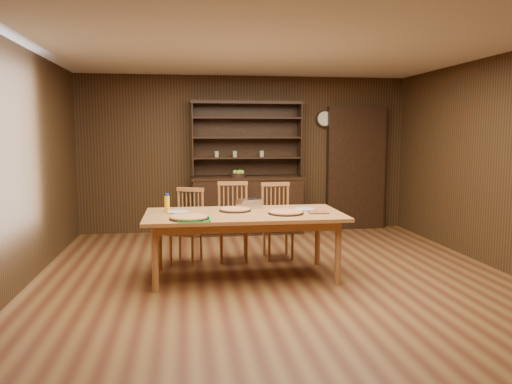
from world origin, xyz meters
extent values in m
plane|color=brown|center=(0.00, 0.00, 0.00)|extent=(6.00, 6.00, 0.00)
plane|color=silver|center=(0.00, 0.00, 2.60)|extent=(6.00, 6.00, 0.00)
plane|color=#3E2813|center=(0.00, 3.00, 1.30)|extent=(5.50, 0.00, 5.50)
plane|color=#3E2813|center=(0.00, -3.00, 1.30)|extent=(5.50, 0.00, 5.50)
plane|color=#3E2813|center=(-2.75, 0.00, 1.30)|extent=(0.00, 6.00, 6.00)
plane|color=#3E2813|center=(2.75, 0.00, 1.30)|extent=(0.00, 6.00, 6.00)
cube|color=black|center=(0.00, 2.74, 0.45)|extent=(1.80, 0.50, 0.90)
cube|color=black|center=(0.00, 2.74, 0.92)|extent=(1.84, 0.52, 0.04)
cube|color=black|center=(0.00, 2.97, 1.55)|extent=(1.80, 0.02, 1.20)
cube|color=black|center=(-0.89, 2.82, 1.55)|extent=(0.02, 0.32, 1.20)
cube|color=black|center=(0.89, 2.82, 1.55)|extent=(0.02, 0.32, 1.20)
cube|color=black|center=(0.00, 2.82, 2.15)|extent=(1.84, 0.34, 0.05)
cylinder|color=gray|center=(-0.50, 2.82, 1.31)|extent=(0.07, 0.07, 0.10)
cylinder|color=gray|center=(-0.20, 2.82, 1.31)|extent=(0.07, 0.07, 0.10)
cube|color=black|center=(1.90, 2.90, 1.05)|extent=(1.00, 0.18, 2.10)
cylinder|color=black|center=(1.35, 2.96, 1.90)|extent=(0.30, 0.04, 0.30)
cylinder|color=silver|center=(1.35, 2.94, 1.90)|extent=(0.24, 0.01, 0.24)
cube|color=#B7733F|center=(-0.36, 0.21, 0.73)|extent=(2.24, 1.12, 0.04)
cylinder|color=#B7733F|center=(-1.34, -0.21, 0.35)|extent=(0.07, 0.07, 0.71)
cylinder|color=#B7733F|center=(-1.34, 0.64, 0.35)|extent=(0.07, 0.07, 0.71)
cylinder|color=#B7733F|center=(0.63, -0.21, 0.35)|extent=(0.07, 0.07, 0.71)
cylinder|color=#B7733F|center=(0.63, 0.64, 0.35)|extent=(0.07, 0.07, 0.71)
cube|color=#AF6F3C|center=(-1.02, 0.94, 0.40)|extent=(0.51, 0.50, 0.04)
cylinder|color=#AF6F3C|center=(-1.21, 0.87, 0.19)|extent=(0.03, 0.03, 0.38)
cylinder|color=#AF6F3C|center=(-1.10, 1.13, 0.19)|extent=(0.03, 0.03, 0.38)
cylinder|color=#AF6F3C|center=(-0.94, 0.75, 0.19)|extent=(0.03, 0.03, 0.38)
cylinder|color=#AF6F3C|center=(-0.83, 1.00, 0.19)|extent=(0.03, 0.03, 0.38)
cube|color=#AF6F3C|center=(-0.95, 1.08, 0.93)|extent=(0.35, 0.19, 0.05)
cube|color=#AF6F3C|center=(-0.41, 0.98, 0.43)|extent=(0.44, 0.42, 0.04)
cylinder|color=#AF6F3C|center=(-0.58, 0.84, 0.20)|extent=(0.04, 0.04, 0.41)
cylinder|color=#AF6F3C|center=(-0.56, 1.14, 0.20)|extent=(0.04, 0.04, 0.41)
cylinder|color=#AF6F3C|center=(-0.26, 0.82, 0.20)|extent=(0.04, 0.04, 0.41)
cylinder|color=#AF6F3C|center=(-0.24, 1.12, 0.20)|extent=(0.04, 0.04, 0.41)
cube|color=#AF6F3C|center=(-0.40, 1.15, 1.00)|extent=(0.40, 0.06, 0.05)
cube|color=#AF6F3C|center=(0.19, 1.01, 0.42)|extent=(0.43, 0.41, 0.04)
cylinder|color=#AF6F3C|center=(0.05, 0.86, 0.20)|extent=(0.04, 0.04, 0.40)
cylinder|color=#AF6F3C|center=(0.03, 1.15, 0.20)|extent=(0.04, 0.04, 0.40)
cylinder|color=#AF6F3C|center=(0.36, 0.88, 0.20)|extent=(0.04, 0.04, 0.40)
cylinder|color=#AF6F3C|center=(0.34, 1.17, 0.20)|extent=(0.04, 0.04, 0.40)
cube|color=#AF6F3C|center=(0.18, 1.18, 0.97)|extent=(0.39, 0.06, 0.05)
cylinder|color=black|center=(-0.98, -0.11, 0.76)|extent=(0.42, 0.42, 0.01)
cylinder|color=tan|center=(-0.98, -0.11, 0.77)|extent=(0.39, 0.39, 0.02)
torus|color=#DA894E|center=(-0.98, -0.11, 0.77)|extent=(0.40, 0.40, 0.03)
cylinder|color=black|center=(0.10, 0.08, 0.76)|extent=(0.40, 0.40, 0.01)
cylinder|color=tan|center=(0.10, 0.08, 0.77)|extent=(0.37, 0.37, 0.02)
torus|color=#DA894E|center=(0.10, 0.08, 0.77)|extent=(0.38, 0.38, 0.03)
cylinder|color=black|center=(-0.44, 0.37, 0.76)|extent=(0.38, 0.38, 0.01)
cylinder|color=tan|center=(-0.44, 0.37, 0.77)|extent=(0.34, 0.34, 0.02)
torus|color=#DA894E|center=(-0.44, 0.37, 0.77)|extent=(0.35, 0.35, 0.03)
cylinder|color=silver|center=(-1.11, 0.34, 0.76)|extent=(0.26, 0.26, 0.01)
torus|color=#2E558B|center=(-1.11, 0.34, 0.76)|extent=(0.26, 0.26, 0.01)
cylinder|color=silver|center=(0.38, 0.33, 0.76)|extent=(0.26, 0.26, 0.01)
torus|color=#2E558B|center=(0.38, 0.33, 0.76)|extent=(0.26, 0.26, 0.01)
cube|color=white|center=(-0.25, 0.59, 0.80)|extent=(0.32, 0.28, 0.11)
cylinder|color=#F4B10C|center=(-1.23, 0.44, 0.84)|extent=(0.06, 0.06, 0.18)
cylinder|color=#142FA7|center=(-1.23, 0.44, 0.95)|extent=(0.04, 0.04, 0.03)
cube|color=red|center=(0.48, 0.11, 0.76)|extent=(0.23, 0.23, 0.02)
cube|color=red|center=(0.28, 0.31, 0.76)|extent=(0.22, 0.22, 0.01)
cylinder|color=black|center=(-0.16, 2.69, 0.97)|extent=(0.26, 0.26, 0.06)
sphere|color=#9FCC36|center=(-0.21, 2.69, 1.02)|extent=(0.08, 0.08, 0.08)
sphere|color=#9FCC36|center=(-0.13, 2.72, 1.02)|extent=(0.08, 0.08, 0.08)
sphere|color=#9FCC36|center=(-0.16, 2.64, 1.02)|extent=(0.08, 0.08, 0.08)
sphere|color=#9FCC36|center=(-0.10, 2.67, 1.02)|extent=(0.08, 0.08, 0.08)
camera|label=1|loc=(-1.01, -5.37, 1.66)|focal=35.00mm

